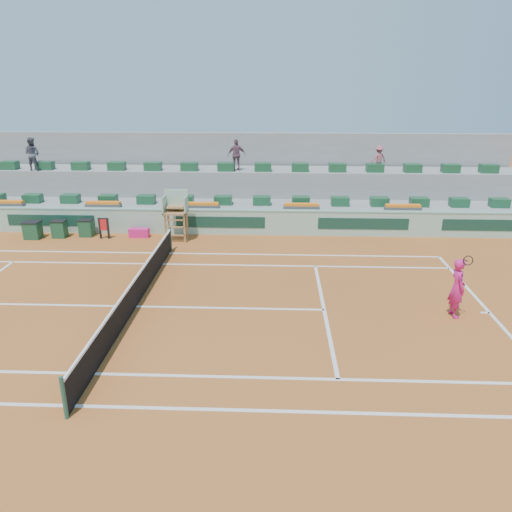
{
  "coord_description": "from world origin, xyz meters",
  "views": [
    {
      "loc": [
        4.73,
        -15.26,
        7.37
      ],
      "look_at": [
        4.0,
        2.5,
        1.0
      ],
      "focal_mm": 35.0,
      "sensor_mm": 36.0,
      "label": 1
    }
  ],
  "objects_px": {
    "player_bag": "(139,233)",
    "umpire_chair": "(176,208)",
    "tennis_player": "(457,288)",
    "drink_cooler_a": "(86,228)"
  },
  "relations": [
    {
      "from": "umpire_chair",
      "to": "drink_cooler_a",
      "type": "xyz_separation_m",
      "value": [
        -4.57,
        0.37,
        -1.12
      ]
    },
    {
      "from": "player_bag",
      "to": "umpire_chair",
      "type": "relative_size",
      "value": 0.4
    },
    {
      "from": "tennis_player",
      "to": "drink_cooler_a",
      "type": "bearing_deg",
      "value": 151.89
    },
    {
      "from": "drink_cooler_a",
      "to": "tennis_player",
      "type": "height_order",
      "value": "tennis_player"
    },
    {
      "from": "player_bag",
      "to": "umpire_chair",
      "type": "xyz_separation_m",
      "value": [
        1.95,
        -0.33,
        1.33
      ]
    },
    {
      "from": "umpire_chair",
      "to": "tennis_player",
      "type": "bearing_deg",
      "value": -36.12
    },
    {
      "from": "umpire_chair",
      "to": "drink_cooler_a",
      "type": "distance_m",
      "value": 4.72
    },
    {
      "from": "umpire_chair",
      "to": "tennis_player",
      "type": "relative_size",
      "value": 1.05
    },
    {
      "from": "umpire_chair",
      "to": "drink_cooler_a",
      "type": "relative_size",
      "value": 2.86
    },
    {
      "from": "umpire_chair",
      "to": "player_bag",
      "type": "bearing_deg",
      "value": 170.28
    }
  ]
}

